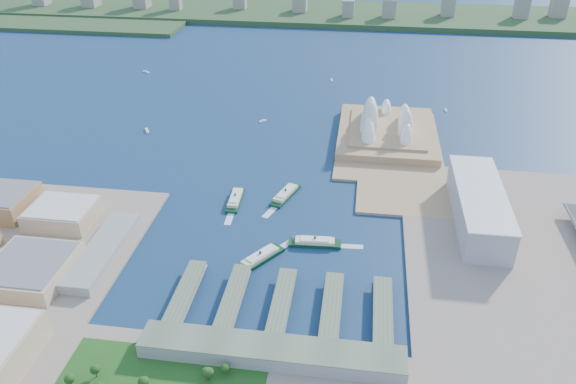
# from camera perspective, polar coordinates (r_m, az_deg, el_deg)

# --- Properties ---
(ground) EXTENTS (3000.00, 3000.00, 0.00)m
(ground) POSITION_cam_1_polar(r_m,az_deg,el_deg) (544.36, -0.89, -6.23)
(ground) COLOR #0F2446
(ground) RESTS_ON ground
(east_land) EXTENTS (240.00, 500.00, 3.00)m
(east_land) POSITION_cam_1_polar(r_m,az_deg,el_deg) (528.25, 25.37, -10.89)
(east_land) COLOR gray
(east_land) RESTS_ON ground
(peninsula) EXTENTS (135.00, 220.00, 3.00)m
(peninsula) POSITION_cam_1_polar(r_m,az_deg,el_deg) (764.09, 10.16, 4.88)
(peninsula) COLOR #A38059
(peninsula) RESTS_ON ground
(far_shore) EXTENTS (2200.00, 260.00, 12.00)m
(far_shore) POSITION_cam_1_polar(r_m,az_deg,el_deg) (1448.46, 5.34, 17.58)
(far_shore) COLOR #2D4926
(far_shore) RESTS_ON ground
(opera_house) EXTENTS (134.00, 180.00, 58.00)m
(opera_house) POSITION_cam_1_polar(r_m,az_deg,el_deg) (770.00, 10.16, 7.58)
(opera_house) COLOR white
(opera_house) RESTS_ON peninsula
(toaster_building) EXTENTS (45.00, 155.00, 35.00)m
(toaster_building) POSITION_cam_1_polar(r_m,az_deg,el_deg) (608.11, 18.79, -1.42)
(toaster_building) COLOR #99999F
(toaster_building) RESTS_ON east_land
(ferry_wharves) EXTENTS (184.00, 90.00, 9.30)m
(ferry_wharves) POSITION_cam_1_polar(r_m,az_deg,el_deg) (482.21, -0.61, -11.20)
(ferry_wharves) COLOR #55644B
(ferry_wharves) RESTS_ON ground
(terminal_building) EXTENTS (200.00, 28.00, 12.00)m
(terminal_building) POSITION_cam_1_polar(r_m,az_deg,el_deg) (436.47, -1.70, -15.96)
(terminal_building) COLOR gray
(terminal_building) RESTS_ON south_land
(far_skyline) EXTENTS (1900.00, 140.00, 55.00)m
(far_skyline) POSITION_cam_1_polar(r_m,az_deg,el_deg) (1421.88, 5.36, 18.72)
(far_skyline) COLOR gray
(far_skyline) RESTS_ON far_shore
(ferry_a) EXTENTS (15.14, 51.99, 9.74)m
(ferry_a) POSITION_cam_1_polar(r_m,az_deg,el_deg) (624.36, -5.38, -0.56)
(ferry_a) COLOR #0C331C
(ferry_a) RESTS_ON ground
(ferry_b) EXTENTS (30.14, 54.61, 10.04)m
(ferry_b) POSITION_cam_1_polar(r_m,az_deg,el_deg) (630.31, -0.25, -0.07)
(ferry_b) COLOR #0C331C
(ferry_b) RESTS_ON ground
(ferry_c) EXTENTS (42.17, 51.34, 10.10)m
(ferry_c) POSITION_cam_1_polar(r_m,az_deg,el_deg) (532.91, -2.84, -6.50)
(ferry_c) COLOR #0C331C
(ferry_c) RESTS_ON ground
(ferry_d) EXTENTS (52.08, 16.13, 9.72)m
(ferry_d) POSITION_cam_1_polar(r_m,az_deg,el_deg) (553.23, 2.75, -4.96)
(ferry_d) COLOR #0C331C
(ferry_d) RESTS_ON ground
(boat_a) EXTENTS (11.06, 15.56, 3.02)m
(boat_a) POSITION_cam_1_polar(r_m,az_deg,el_deg) (815.17, -14.13, 6.10)
(boat_a) COLOR white
(boat_a) RESTS_ON ground
(boat_b) EXTENTS (10.83, 10.33, 3.00)m
(boat_b) POSITION_cam_1_polar(r_m,az_deg,el_deg) (822.35, -2.58, 7.24)
(boat_b) COLOR white
(boat_b) RESTS_ON ground
(boat_c) EXTENTS (3.72, 10.73, 2.38)m
(boat_c) POSITION_cam_1_polar(r_m,az_deg,el_deg) (893.26, 15.74, 8.02)
(boat_c) COLOR white
(boat_c) RESTS_ON ground
(boat_d) EXTENTS (15.54, 11.78, 2.74)m
(boat_d) POSITION_cam_1_polar(r_m,az_deg,el_deg) (1061.49, -14.20, 11.77)
(boat_d) COLOR white
(boat_d) RESTS_ON ground
(boat_e) EXTENTS (4.68, 11.65, 2.79)m
(boat_e) POSITION_cam_1_polar(r_m,az_deg,el_deg) (991.17, 4.45, 11.28)
(boat_e) COLOR white
(boat_e) RESTS_ON ground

